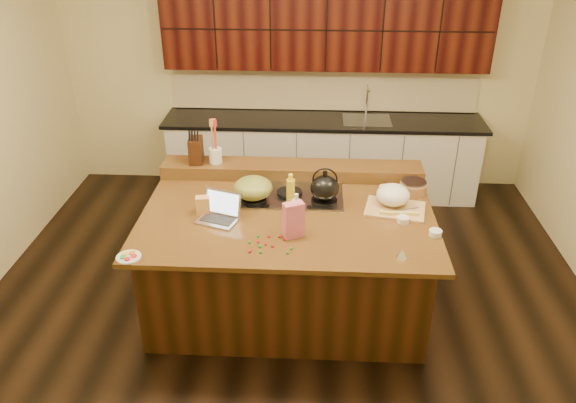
{
  "coord_description": "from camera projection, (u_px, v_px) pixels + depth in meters",
  "views": [
    {
      "loc": [
        0.21,
        -4.0,
        3.21
      ],
      "look_at": [
        0.0,
        0.05,
        1.0
      ],
      "focal_mm": 35.0,
      "sensor_mm": 36.0,
      "label": 1
    }
  ],
  "objects": [
    {
      "name": "room",
      "position": [
        288.0,
        165.0,
        4.41
      ],
      "size": [
        5.52,
        5.02,
        2.72
      ],
      "color": "black",
      "rests_on": "ground"
    },
    {
      "name": "island",
      "position": [
        288.0,
        259.0,
        4.83
      ],
      "size": [
        2.4,
        1.6,
        0.92
      ],
      "color": "black",
      "rests_on": "ground"
    },
    {
      "name": "back_ledge",
      "position": [
        292.0,
        170.0,
        5.2
      ],
      "size": [
        2.4,
        0.3,
        0.12
      ],
      "primitive_type": "cube",
      "color": "black",
      "rests_on": "island"
    },
    {
      "name": "cooktop",
      "position": [
        290.0,
        194.0,
        4.87
      ],
      "size": [
        0.92,
        0.52,
        0.05
      ],
      "color": "gray",
      "rests_on": "island"
    },
    {
      "name": "back_counter",
      "position": [
        324.0,
        114.0,
        6.52
      ],
      "size": [
        3.7,
        0.66,
        2.4
      ],
      "color": "silver",
      "rests_on": "ground"
    },
    {
      "name": "kettle",
      "position": [
        325.0,
        188.0,
        4.67
      ],
      "size": [
        0.28,
        0.28,
        0.22
      ],
      "primitive_type": "ellipsoid",
      "rotation": [
        0.0,
        0.0,
        -0.17
      ],
      "color": "black",
      "rests_on": "cooktop"
    },
    {
      "name": "green_bowl",
      "position": [
        253.0,
        188.0,
        4.71
      ],
      "size": [
        0.38,
        0.38,
        0.18
      ],
      "primitive_type": "ellipsoid",
      "rotation": [
        0.0,
        0.0,
        0.17
      ],
      "color": "olive",
      "rests_on": "cooktop"
    },
    {
      "name": "laptop",
      "position": [
        220.0,
        212.0,
        4.5
      ],
      "size": [
        0.37,
        0.33,
        0.22
      ],
      "rotation": [
        0.0,
        0.0,
        -0.32
      ],
      "color": "#B7B7BC",
      "rests_on": "island"
    },
    {
      "name": "oil_bottle",
      "position": [
        291.0,
        195.0,
        4.6
      ],
      "size": [
        0.08,
        0.08,
        0.27
      ],
      "primitive_type": "cylinder",
      "rotation": [
        0.0,
        0.0,
        -0.16
      ],
      "color": "yellow",
      "rests_on": "island"
    },
    {
      "name": "vinegar_bottle",
      "position": [
        296.0,
        214.0,
        4.34
      ],
      "size": [
        0.07,
        0.07,
        0.25
      ],
      "primitive_type": "cylinder",
      "rotation": [
        0.0,
        0.0,
        0.11
      ],
      "color": "silver",
      "rests_on": "island"
    },
    {
      "name": "wooden_tray",
      "position": [
        393.0,
        198.0,
        4.65
      ],
      "size": [
        0.54,
        0.44,
        0.19
      ],
      "rotation": [
        0.0,
        0.0,
        -0.2
      ],
      "color": "tan",
      "rests_on": "island"
    },
    {
      "name": "ramekin_a",
      "position": [
        435.0,
        233.0,
        4.3
      ],
      "size": [
        0.13,
        0.13,
        0.04
      ],
      "primitive_type": "cylinder",
      "rotation": [
        0.0,
        0.0,
        -0.43
      ],
      "color": "white",
      "rests_on": "island"
    },
    {
      "name": "ramekin_b",
      "position": [
        403.0,
        220.0,
        4.47
      ],
      "size": [
        0.1,
        0.1,
        0.04
      ],
      "primitive_type": "cylinder",
      "rotation": [
        0.0,
        0.0,
        0.0
      ],
      "color": "white",
      "rests_on": "island"
    },
    {
      "name": "ramekin_c",
      "position": [
        385.0,
        189.0,
        4.94
      ],
      "size": [
        0.12,
        0.12,
        0.04
      ],
      "primitive_type": "cylinder",
      "rotation": [
        0.0,
        0.0,
        -0.18
      ],
      "color": "white",
      "rests_on": "island"
    },
    {
      "name": "strainer_bowl",
      "position": [
        413.0,
        188.0,
        4.91
      ],
      "size": [
        0.26,
        0.26,
        0.09
      ],
      "primitive_type": "cylinder",
      "rotation": [
        0.0,
        0.0,
        -0.1
      ],
      "color": "#996B3F",
      "rests_on": "island"
    },
    {
      "name": "kitchen_timer",
      "position": [
        402.0,
        253.0,
        4.03
      ],
      "size": [
        0.08,
        0.08,
        0.07
      ],
      "primitive_type": "cone",
      "rotation": [
        0.0,
        0.0,
        0.06
      ],
      "color": "silver",
      "rests_on": "island"
    },
    {
      "name": "pink_bag",
      "position": [
        294.0,
        220.0,
        4.23
      ],
      "size": [
        0.17,
        0.14,
        0.29
      ],
      "primitive_type": "cube",
      "rotation": [
        0.0,
        0.0,
        0.44
      ],
      "color": "#CA5F7A",
      "rests_on": "island"
    },
    {
      "name": "candy_plate",
      "position": [
        129.0,
        257.0,
        4.04
      ],
      "size": [
        0.23,
        0.23,
        0.01
      ],
      "primitive_type": "cylinder",
      "rotation": [
        0.0,
        0.0,
        -0.35
      ],
      "color": "white",
      "rests_on": "island"
    },
    {
      "name": "package_box",
      "position": [
        203.0,
        205.0,
        4.56
      ],
      "size": [
        0.12,
        0.1,
        0.16
      ],
      "primitive_type": "cube",
      "rotation": [
        0.0,
        0.0,
        0.17
      ],
      "color": "#E19E4F",
      "rests_on": "island"
    },
    {
      "name": "utensil_crock",
      "position": [
        216.0,
        155.0,
        5.17
      ],
      "size": [
        0.12,
        0.12,
        0.14
      ],
      "primitive_type": "cylinder",
      "rotation": [
        0.0,
        0.0,
        0.02
      ],
      "color": "white",
      "rests_on": "back_ledge"
    },
    {
      "name": "knife_block",
      "position": [
        196.0,
        150.0,
        5.15
      ],
      "size": [
        0.13,
        0.2,
        0.24
      ],
      "primitive_type": "cube",
      "rotation": [
        0.0,
        0.0,
        0.08
      ],
      "color": "black",
      "rests_on": "back_ledge"
    },
    {
      "name": "gumdrop_0",
      "position": [
        272.0,
        246.0,
        4.16
      ],
      "size": [
        0.02,
        0.02,
        0.02
      ],
      "primitive_type": "ellipsoid",
      "color": "red",
      "rests_on": "island"
    },
    {
      "name": "gumdrop_1",
      "position": [
        291.0,
        249.0,
        4.13
      ],
      "size": [
        0.02,
        0.02,
        0.02
      ],
      "primitive_type": "ellipsoid",
      "color": "#198C26",
      "rests_on": "island"
    },
    {
      "name": "gumdrop_2",
      "position": [
        258.0,
        242.0,
        4.21
      ],
      "size": [
        0.02,
        0.02,
        0.02
      ],
      "primitive_type": "ellipsoid",
      "color": "red",
      "rests_on": "island"
    },
    {
      "name": "gumdrop_3",
      "position": [
        258.0,
        236.0,
        4.28
      ],
      "size": [
        0.02,
        0.02,
        0.02
      ],
      "primitive_type": "ellipsoid",
      "color": "#198C26",
      "rests_on": "island"
    },
    {
      "name": "gumdrop_4",
      "position": [
        285.0,
        239.0,
        4.24
      ],
      "size": [
        0.02,
        0.02,
        0.02
      ],
      "primitive_type": "ellipsoid",
      "color": "red",
      "rests_on": "island"
    },
    {
      "name": "gumdrop_5",
      "position": [
        250.0,
        242.0,
        4.2
      ],
      "size": [
        0.02,
        0.02,
        0.02
      ],
      "primitive_type": "ellipsoid",
      "color": "#198C26",
      "rests_on": "island"
    },
    {
      "name": "gumdrop_6",
      "position": [
        269.0,
        236.0,
        4.28
      ],
      "size": [
        0.02,
        0.02,
        0.02
      ],
      "primitive_type": "ellipsoid",
      "color": "red",
      "rests_on": "island"
    },
    {
      "name": "gumdrop_7",
      "position": [
        260.0,
        245.0,
        4.17
      ],
      "size": [
        0.02,
        0.02,
        0.02
      ],
      "primitive_type": "ellipsoid",
      "color": "#198C26",
      "rests_on": "island"
    },
    {
      "name": "gumdrop_8",
      "position": [
        251.0,
        250.0,
        4.11
      ],
      "size": [
        0.02,
        0.02,
        0.02
      ],
      "primitive_type": "ellipsoid",
      "color": "red",
      "rests_on": "island"
    },
    {
      "name": "gumdrop_9",
      "position": [
        288.0,
        253.0,
        4.08
      ],
      "size": [
        0.02,
        0.02,
        0.02
      ],
      "primitive_type": "ellipsoid",
      "color": "#198C26",
      "rests_on": "island"
    },
    {
      "name": "gumdrop_10",
      "position": [
        266.0,
        244.0,
        4.18
      ],
      "size": [
        0.02,
        0.02,
        0.02
      ],
      "primitive_type": "ellipsoid",
      "color": "red",
      "rests_on": "island"
    },
    {
      "name": "gumdrop_11",
      "position": [
        260.0,
        246.0,
        4.15
      ],
      "size": [
        0.02,
        0.02,
        0.02
      ],
      "primitive_type": "ellipsoid",
      "color": "#198C26",
      "rests_on": "island"
    },
    {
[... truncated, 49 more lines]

